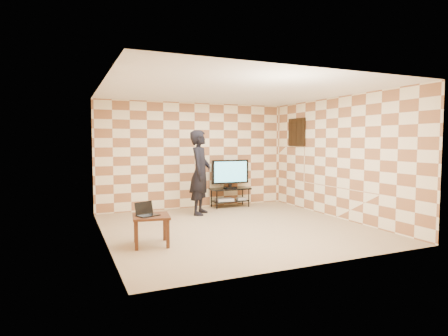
{
  "coord_description": "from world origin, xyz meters",
  "views": [
    {
      "loc": [
        -3.14,
        -6.65,
        1.71
      ],
      "look_at": [
        0.0,
        0.6,
        1.15
      ],
      "focal_mm": 30.0,
      "sensor_mm": 36.0,
      "label": 1
    }
  ],
  "objects_px": {
    "side_table": "(151,221)",
    "person": "(200,172)",
    "tv_stand": "(230,193)",
    "tv": "(230,172)"
  },
  "relations": [
    {
      "from": "tv_stand",
      "to": "tv",
      "type": "xyz_separation_m",
      "value": [
        0.0,
        -0.0,
        0.54
      ]
    },
    {
      "from": "tv",
      "to": "side_table",
      "type": "distance_m",
      "value": 3.9
    },
    {
      "from": "tv_stand",
      "to": "person",
      "type": "xyz_separation_m",
      "value": [
        -1.05,
        -0.61,
        0.62
      ]
    },
    {
      "from": "tv_stand",
      "to": "tv",
      "type": "height_order",
      "value": "tv"
    },
    {
      "from": "side_table",
      "to": "person",
      "type": "relative_size",
      "value": 0.34
    },
    {
      "from": "tv_stand",
      "to": "person",
      "type": "height_order",
      "value": "person"
    },
    {
      "from": "side_table",
      "to": "person",
      "type": "height_order",
      "value": "person"
    },
    {
      "from": "side_table",
      "to": "tv",
      "type": "bearing_deg",
      "value": 45.94
    },
    {
      "from": "tv_stand",
      "to": "side_table",
      "type": "height_order",
      "value": "same"
    },
    {
      "from": "side_table",
      "to": "tv_stand",
      "type": "bearing_deg",
      "value": 45.97
    }
  ]
}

